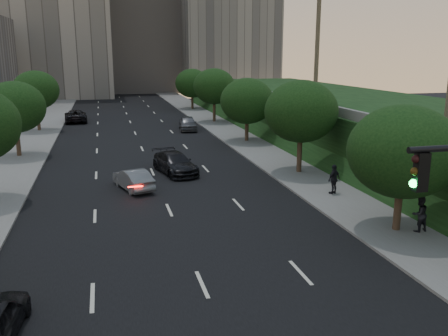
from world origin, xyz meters
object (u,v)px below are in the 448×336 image
object	(u,v)px
sedan_mid_left	(133,179)
sedan_far_right	(188,123)
pedestrian_b	(419,214)
pedestrian_c	(334,179)
sedan_far_left	(76,116)
sedan_near_right	(175,163)

from	to	relation	value
sedan_mid_left	sedan_far_right	distance (m)	24.08
pedestrian_b	sedan_far_right	bearing A→B (deg)	-88.58
sedan_mid_left	pedestrian_c	distance (m)	12.61
sedan_mid_left	pedestrian_b	world-z (taller)	pedestrian_b
sedan_far_left	sedan_near_right	xyz separation A→B (m)	(8.28, -29.39, -0.03)
sedan_mid_left	sedan_far_left	distance (m)	33.26
sedan_far_left	sedan_far_right	bearing A→B (deg)	137.46
sedan_mid_left	pedestrian_c	xyz separation A→B (m)	(11.77, -4.52, 0.40)
pedestrian_b	pedestrian_c	world-z (taller)	pedestrian_c
sedan_far_left	sedan_near_right	distance (m)	30.53
sedan_far_left	pedestrian_b	world-z (taller)	pedestrian_b
sedan_mid_left	sedan_far_right	bearing A→B (deg)	-125.79
pedestrian_c	pedestrian_b	bearing A→B (deg)	70.28
sedan_mid_left	sedan_near_right	distance (m)	4.75
sedan_mid_left	sedan_far_right	xyz separation A→B (m)	(7.59, 22.86, 0.13)
sedan_mid_left	pedestrian_b	distance (m)	17.08
sedan_mid_left	sedan_far_left	bearing A→B (deg)	-98.68
sedan_far_left	pedestrian_c	size ratio (longest dim) A/B	3.10
sedan_near_right	pedestrian_b	bearing A→B (deg)	-69.57
pedestrian_b	sedan_near_right	bearing A→B (deg)	-64.32
pedestrian_b	pedestrian_c	distance (m)	6.86
sedan_mid_left	pedestrian_b	size ratio (longest dim) A/B	2.32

